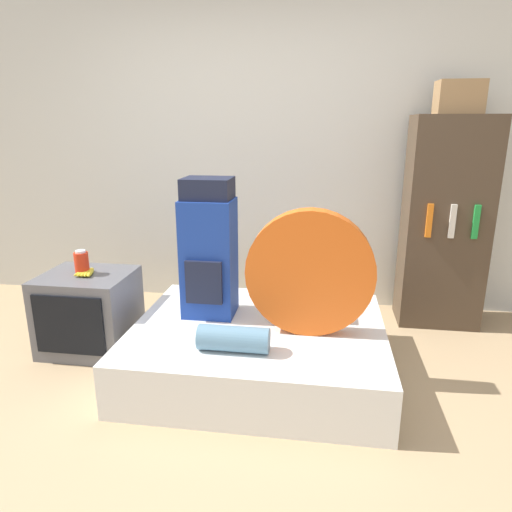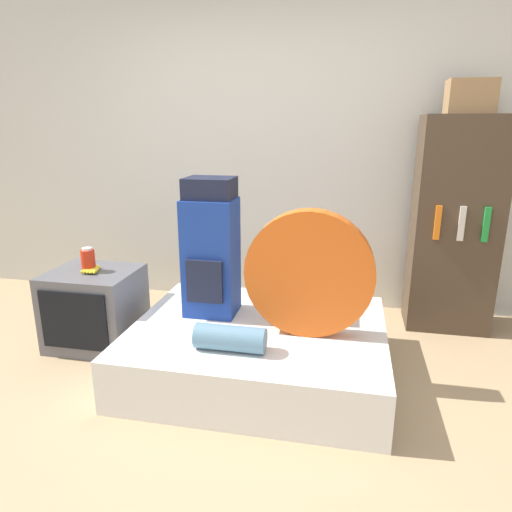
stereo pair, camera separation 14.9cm
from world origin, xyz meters
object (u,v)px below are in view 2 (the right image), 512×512
(backpack, at_px, (211,250))
(canister, at_px, (88,260))
(tent_bag, at_px, (309,274))
(bookshelf, at_px, (455,226))
(cardboard_box, at_px, (470,97))
(television, at_px, (95,308))
(sleeping_roll, at_px, (230,338))

(backpack, distance_m, canister, 0.90)
(tent_bag, distance_m, canister, 1.56)
(bookshelf, height_order, cardboard_box, cardboard_box)
(television, distance_m, cardboard_box, 3.03)
(television, xyz_separation_m, cardboard_box, (2.52, 0.87, 1.45))
(sleeping_roll, distance_m, television, 1.24)
(canister, xyz_separation_m, bookshelf, (2.54, 0.86, 0.17))
(canister, bearing_deg, backpack, -0.35)
(backpack, height_order, canister, backpack)
(sleeping_roll, bearing_deg, canister, 156.39)
(television, bearing_deg, backpack, -0.22)
(sleeping_roll, relative_size, canister, 2.35)
(television, distance_m, bookshelf, 2.71)
(cardboard_box, bearing_deg, canister, -161.05)
(television, relative_size, bookshelf, 0.37)
(television, bearing_deg, sleeping_roll, -23.83)
(backpack, relative_size, bookshelf, 0.56)
(television, relative_size, cardboard_box, 1.90)
(tent_bag, bearing_deg, canister, 172.72)
(backpack, bearing_deg, television, 179.78)
(bookshelf, bearing_deg, tent_bag, -133.19)
(television, bearing_deg, tent_bag, -7.28)
(sleeping_roll, distance_m, cardboard_box, 2.36)
(canister, bearing_deg, sleeping_roll, -23.61)
(tent_bag, relative_size, bookshelf, 0.47)
(tent_bag, height_order, bookshelf, bookshelf)
(canister, bearing_deg, tent_bag, -7.28)
(backpack, relative_size, tent_bag, 1.19)
(canister, bearing_deg, television, -7.08)
(sleeping_roll, distance_m, canister, 1.27)
(canister, bearing_deg, bookshelf, 18.68)
(sleeping_roll, xyz_separation_m, bookshelf, (1.39, 1.36, 0.41))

